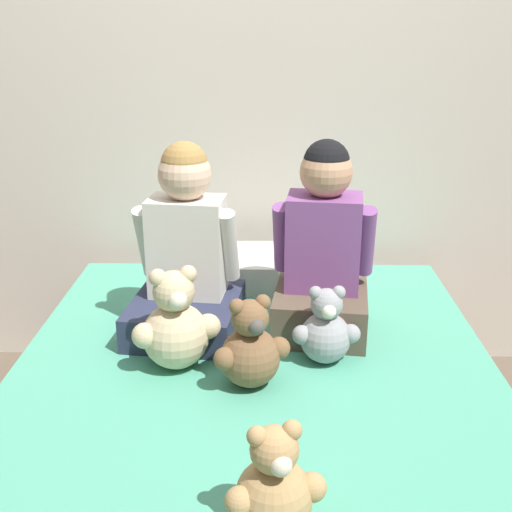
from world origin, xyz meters
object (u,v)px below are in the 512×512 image
at_px(teddy_bear_held_by_left_child, 176,326).
at_px(teddy_bear_between_children, 250,349).
at_px(child_on_left, 186,258).
at_px(bed, 254,455).
at_px(child_on_right, 323,253).
at_px(teddy_bear_at_foot_of_bed, 274,487).
at_px(pillow_at_headboard, 258,268).
at_px(teddy_bear_held_by_right_child, 326,330).

height_order(teddy_bear_held_by_left_child, teddy_bear_between_children, teddy_bear_held_by_left_child).
bearing_deg(child_on_left, bed, -51.07).
bearing_deg(teddy_bear_between_children, child_on_right, 34.91).
bearing_deg(bed, teddy_bear_between_children, -132.66).
distance_m(teddy_bear_at_foot_of_bed, pillow_at_headboard, 1.31).
xyz_separation_m(child_on_right, teddy_bear_held_by_left_child, (-0.44, -0.26, -0.13)).
height_order(child_on_left, teddy_bear_held_by_right_child, child_on_left).
distance_m(child_on_left, teddy_bear_held_by_left_child, 0.29).
bearing_deg(teddy_bear_between_children, child_on_left, 97.28).
height_order(bed, teddy_bear_held_by_left_child, teddy_bear_held_by_left_child).
bearing_deg(bed, child_on_right, 58.68).
distance_m(teddy_bear_between_children, pillow_at_headboard, 0.76).
relative_size(child_on_left, teddy_bear_between_children, 2.31).
relative_size(bed, teddy_bear_at_foot_of_bed, 7.63).
height_order(teddy_bear_held_by_left_child, pillow_at_headboard, teddy_bear_held_by_left_child).
relative_size(bed, pillow_at_headboard, 3.55).
distance_m(bed, teddy_bear_held_by_right_child, 0.43).
bearing_deg(teddy_bear_at_foot_of_bed, teddy_bear_held_by_right_child, 60.27).
xyz_separation_m(bed, teddy_bear_held_by_left_child, (-0.23, 0.09, 0.38)).
relative_size(teddy_bear_held_by_right_child, teddy_bear_between_children, 0.91).
bearing_deg(pillow_at_headboard, child_on_left, -119.72).
distance_m(child_on_left, teddy_bear_at_foot_of_bed, 0.96).
bearing_deg(child_on_right, teddy_bear_held_by_right_child, -83.76).
relative_size(teddy_bear_between_children, pillow_at_headboard, 0.50).
distance_m(teddy_bear_between_children, teddy_bear_at_foot_of_bed, 0.55).
bearing_deg(teddy_bear_between_children, teddy_bear_at_foot_of_bed, -106.96).
bearing_deg(teddy_bear_held_by_left_child, child_on_right, 10.80).
bearing_deg(teddy_bear_at_foot_of_bed, teddy_bear_between_children, 79.68).
distance_m(bed, pillow_at_headboard, 0.81).
bearing_deg(teddy_bear_between_children, teddy_bear_held_by_right_child, 8.56).
bearing_deg(teddy_bear_held_by_right_child, teddy_bear_held_by_left_child, -179.27).
bearing_deg(child_on_left, teddy_bear_held_by_left_child, -84.33).
xyz_separation_m(teddy_bear_held_by_left_child, pillow_at_headboard, (0.23, 0.66, -0.07)).
distance_m(child_on_right, teddy_bear_held_by_right_child, 0.28).
bearing_deg(teddy_bear_held_by_right_child, pillow_at_headboard, 104.40).
bearing_deg(teddy_bear_at_foot_of_bed, child_on_left, 90.23).
distance_m(bed, child_on_right, 0.65).
xyz_separation_m(teddy_bear_held_by_right_child, teddy_bear_between_children, (-0.22, -0.14, 0.01)).
height_order(bed, child_on_left, child_on_left).
distance_m(teddy_bear_held_by_left_child, pillow_at_headboard, 0.70).
relative_size(teddy_bear_at_foot_of_bed, pillow_at_headboard, 0.46).
xyz_separation_m(teddy_bear_held_by_right_child, pillow_at_headboard, (-0.21, 0.62, -0.05)).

